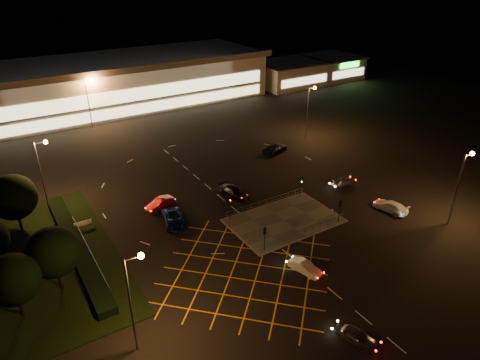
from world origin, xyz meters
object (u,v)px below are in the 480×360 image
car_east_grey (275,148)px  signal_nw (230,205)px  car_right_silver (343,182)px  car_circ_red (160,203)px  signal_sw (265,234)px  car_near_silver (356,336)px  signal_se (340,206)px  car_queue_white (305,267)px  signal_ne (301,183)px  car_far_dkgrey (234,192)px  car_approach_white (390,206)px  car_left_blue (174,219)px

car_east_grey → signal_nw: bearing=111.9°
signal_nw → car_right_silver: 19.94m
signal_nw → car_circ_red: signal_nw is taller
signal_sw → signal_nw: same height
car_near_silver → car_circ_red: car_circ_red is taller
signal_se → signal_sw: bearing=0.0°
car_queue_white → signal_ne: bearing=37.6°
car_right_silver → signal_se: bearing=134.9°
car_queue_white → car_far_dkgrey: 19.07m
car_approach_white → signal_ne: bearing=-60.5°
car_right_silver → car_east_grey: (-1.11, 16.07, 0.11)m
car_approach_white → signal_se: bearing=-22.2°
signal_sw → signal_se: bearing=-180.0°
signal_se → car_approach_white: bearing=168.2°
signal_ne → car_left_blue: (-18.73, 3.12, -1.60)m
car_near_silver → signal_sw: bearing=66.7°
car_right_silver → car_approach_white: 9.04m
signal_ne → car_left_blue: signal_ne is taller
signal_se → car_queue_white: (-10.45, -5.62, -1.73)m
signal_nw → car_right_silver: (19.85, -0.64, -1.73)m
signal_nw → car_approach_white: size_ratio=0.64×
car_queue_white → car_right_silver: size_ratio=1.03×
signal_se → car_circ_red: signal_se is taller
signal_ne → car_queue_white: bearing=-127.5°
signal_ne → car_east_grey: 16.92m
car_left_blue → car_east_grey: 28.30m
signal_sw → car_near_silver: (-0.76, -15.64, -1.73)m
signal_nw → signal_ne: bearing=0.0°
signal_nw → car_approach_white: signal_nw is taller
car_approach_white → signal_sw: bearing=-15.2°
car_east_grey → signal_ne: bearing=138.9°
signal_se → signal_nw: 14.41m
car_far_dkgrey → car_approach_white: 22.12m
signal_se → car_left_blue: size_ratio=0.57×
car_near_silver → car_far_dkgrey: size_ratio=0.73×
signal_ne → car_approach_white: signal_ne is taller
car_left_blue → car_right_silver: (26.59, -3.76, -0.12)m
signal_nw → car_queue_white: (1.55, -13.61, -1.73)m
car_east_grey → car_right_silver: bearing=166.4°
signal_nw → car_near_silver: size_ratio=0.84×
car_queue_white → car_right_silver: (18.30, 12.97, 0.00)m
car_right_silver → car_circ_red: car_circ_red is taller
car_left_blue → signal_sw: bearing=-45.4°
car_far_dkgrey → car_circ_red: size_ratio=1.18×
signal_nw → signal_sw: bearing=-90.0°
signal_nw → car_queue_white: bearing=-83.5°
car_far_dkgrey → car_circ_red: 10.80m
car_left_blue → signal_ne: bearing=3.9°
signal_ne → car_near_silver: (-12.76, -23.63, -1.73)m
car_approach_white → car_east_grey: bearing=-97.3°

